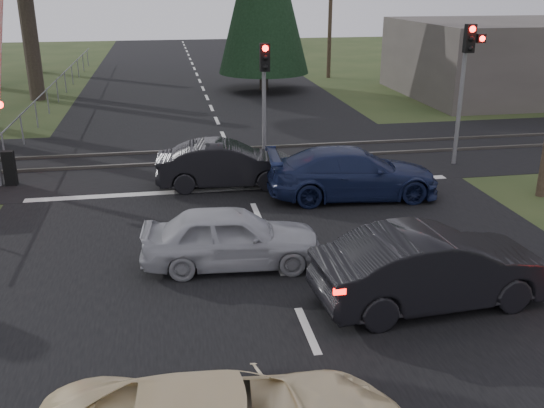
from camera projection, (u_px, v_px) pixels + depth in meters
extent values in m
plane|color=#2A3B1B|center=(308.00, 330.00, 11.02)|extent=(120.00, 120.00, 0.00)
cube|color=black|center=(239.00, 171.00, 20.25)|extent=(14.00, 100.00, 0.01)
cube|color=black|center=(232.00, 155.00, 22.10)|extent=(120.00, 8.00, 0.01)
cube|color=silver|center=(246.00, 188.00, 18.59)|extent=(13.00, 0.35, 0.00)
cube|color=#59544C|center=(235.00, 160.00, 21.35)|extent=(120.00, 0.12, 0.10)
cube|color=#59544C|center=(229.00, 149.00, 22.83)|extent=(120.00, 0.12, 0.10)
cube|color=black|center=(10.00, 168.00, 18.70)|extent=(0.35, 0.25, 1.10)
cylinder|color=slate|center=(459.00, 110.00, 20.47)|extent=(0.14, 0.14, 3.80)
cube|color=black|center=(470.00, 38.00, 19.49)|extent=(0.32, 0.24, 0.90)
sphere|color=#FF0C07|center=(473.00, 29.00, 19.27)|extent=(0.20, 0.20, 0.20)
sphere|color=black|center=(472.00, 39.00, 19.37)|extent=(0.18, 0.18, 0.18)
sphere|color=black|center=(470.00, 48.00, 19.48)|extent=(0.18, 0.18, 0.18)
cube|color=black|center=(481.00, 38.00, 19.56)|extent=(0.28, 0.22, 0.28)
sphere|color=#FF0C07|center=(482.00, 39.00, 19.45)|extent=(0.18, 0.18, 0.18)
cylinder|color=slate|center=(264.00, 118.00, 20.61)|extent=(0.14, 0.14, 3.20)
cube|color=black|center=(265.00, 57.00, 19.74)|extent=(0.32, 0.24, 0.90)
sphere|color=#FF0C07|center=(265.00, 48.00, 19.51)|extent=(0.20, 0.20, 0.20)
sphere|color=black|center=(265.00, 58.00, 19.61)|extent=(0.18, 0.18, 0.18)
sphere|color=black|center=(265.00, 67.00, 19.72)|extent=(0.18, 0.18, 0.18)
cylinder|color=#4C3D2D|center=(330.00, 6.00, 38.59)|extent=(0.26, 0.26, 9.00)
cylinder|color=#473D33|center=(31.00, 48.00, 31.70)|extent=(0.80, 0.80, 5.40)
cylinder|color=#473D33|center=(32.00, 33.00, 41.53)|extent=(0.80, 0.80, 5.40)
cylinder|color=#473D33|center=(264.00, 73.00, 35.27)|extent=(0.50, 0.50, 2.00)
cube|color=#59514C|center=(533.00, 58.00, 33.63)|extent=(14.00, 10.00, 4.00)
imported|color=black|center=(433.00, 268.00, 11.70)|extent=(4.76, 1.97, 1.53)
imported|color=#A4A6AC|center=(231.00, 237.00, 13.35)|extent=(4.06, 1.90, 1.34)
imported|color=#161F44|center=(353.00, 173.00, 17.63)|extent=(5.12, 2.36, 1.45)
imported|color=black|center=(226.00, 164.00, 18.57)|extent=(4.30, 1.70, 1.39)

